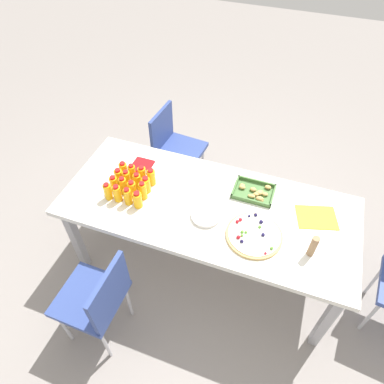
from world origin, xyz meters
TOP-DOWN VIEW (x-y plane):
  - ground_plane at (0.00, 0.00)m, footprint 12.00×12.00m
  - party_table at (0.00, 0.00)m, footprint 2.03×0.86m
  - chair_near_left at (-0.47, -0.77)m, footprint 0.41×0.41m
  - chair_far_left at (-0.58, 0.80)m, footprint 0.43×0.43m
  - juice_bottle_0 at (-0.67, -0.17)m, footprint 0.05×0.05m
  - juice_bottle_1 at (-0.60, -0.17)m, footprint 0.06×0.06m
  - juice_bottle_2 at (-0.52, -0.17)m, footprint 0.05×0.05m
  - juice_bottle_3 at (-0.44, -0.17)m, footprint 0.06×0.06m
  - juice_bottle_4 at (-0.66, -0.09)m, footprint 0.06×0.06m
  - juice_bottle_5 at (-0.59, -0.09)m, footprint 0.05×0.05m
  - juice_bottle_6 at (-0.52, -0.09)m, footprint 0.06×0.06m
  - juice_bottle_7 at (-0.44, -0.09)m, footprint 0.05×0.05m
  - juice_bottle_8 at (-0.66, -0.02)m, footprint 0.06×0.06m
  - juice_bottle_9 at (-0.60, -0.02)m, footprint 0.05×0.05m
  - juice_bottle_10 at (-0.52, -0.01)m, footprint 0.06×0.06m
  - juice_bottle_11 at (-0.45, -0.02)m, footprint 0.06×0.06m
  - juice_bottle_12 at (-0.66, 0.05)m, footprint 0.06×0.06m
  - juice_bottle_13 at (-0.60, 0.06)m, footprint 0.05×0.05m
  - juice_bottle_14 at (-0.52, 0.06)m, footprint 0.06×0.06m
  - juice_bottle_15 at (-0.44, 0.06)m, footprint 0.06×0.06m
  - fruit_pizza at (0.36, -0.15)m, footprint 0.36×0.36m
  - snack_tray at (0.28, 0.21)m, footprint 0.28×0.21m
  - plate_stack at (0.02, -0.11)m, footprint 0.20×0.20m
  - napkin_stack at (-0.59, 0.20)m, footprint 0.15×0.15m
  - cardboard_tube at (0.71, -0.16)m, footprint 0.04×0.04m
  - paper_folder at (0.72, 0.14)m, footprint 0.31×0.27m

SIDE VIEW (x-z plane):
  - ground_plane at x=0.00m, z-range 0.00..0.00m
  - chair_near_left at x=-0.47m, z-range 0.09..0.92m
  - chair_far_left at x=-0.58m, z-range 0.09..0.92m
  - party_table at x=0.00m, z-range 0.31..1.05m
  - paper_folder at x=0.72m, z-range 0.75..0.75m
  - napkin_stack at x=-0.59m, z-range 0.75..0.76m
  - plate_stack at x=0.02m, z-range 0.75..0.77m
  - fruit_pizza at x=0.36m, z-range 0.74..0.78m
  - snack_tray at x=0.28m, z-range 0.74..0.78m
  - juice_bottle_4 at x=-0.66m, z-range 0.74..0.87m
  - juice_bottle_3 at x=-0.44m, z-range 0.74..0.88m
  - juice_bottle_11 at x=-0.45m, z-range 0.74..0.88m
  - juice_bottle_13 at x=-0.60m, z-range 0.74..0.88m
  - juice_bottle_10 at x=-0.52m, z-range 0.74..0.88m
  - juice_bottle_6 at x=-0.52m, z-range 0.74..0.88m
  - juice_bottle_8 at x=-0.66m, z-range 0.74..0.88m
  - juice_bottle_15 at x=-0.44m, z-range 0.74..0.88m
  - juice_bottle_14 at x=-0.52m, z-range 0.74..0.88m
  - juice_bottle_1 at x=-0.60m, z-range 0.74..0.88m
  - juice_bottle_0 at x=-0.67m, z-range 0.74..0.88m
  - juice_bottle_2 at x=-0.52m, z-range 0.74..0.88m
  - juice_bottle_12 at x=-0.66m, z-range 0.74..0.88m
  - juice_bottle_9 at x=-0.60m, z-range 0.74..0.89m
  - juice_bottle_7 at x=-0.44m, z-range 0.74..0.89m
  - juice_bottle_5 at x=-0.59m, z-range 0.74..0.89m
  - cardboard_tube at x=0.71m, z-range 0.75..0.91m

